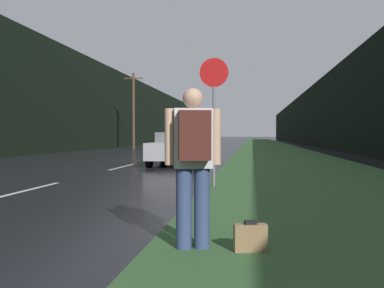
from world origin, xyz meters
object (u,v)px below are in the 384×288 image
Objects in this scene: stop_sign at (214,108)px; car_passing_near at (177,148)px; hitchhiker_with_backpack at (193,158)px; suitcase at (250,238)px.

stop_sign reaches higher than car_passing_near.
hitchhiker_with_backpack is at bearing -86.97° from stop_sign.
hitchhiker_with_backpack is 4.84× the size of suitcase.
hitchhiker_with_backpack is at bearing 166.16° from suitcase.
hitchhiker_with_backpack reaches higher than suitcase.
stop_sign is 5.94m from suitcase.
hitchhiker_with_backpack is at bearing 101.42° from car_passing_near.
hitchhiker_with_backpack reaches higher than car_passing_near.
car_passing_near reaches higher than suitcase.
stop_sign is 0.78× the size of car_passing_near.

